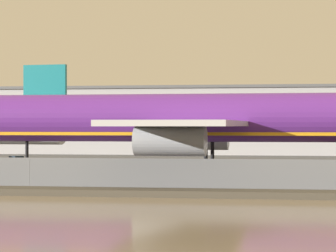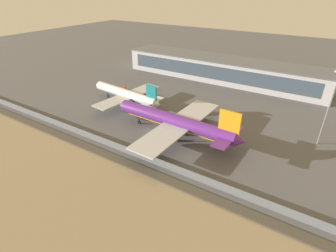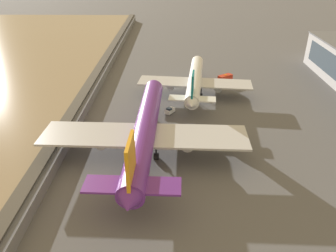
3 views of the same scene
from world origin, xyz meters
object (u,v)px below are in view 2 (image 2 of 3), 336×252
object	(u,v)px
passenger_jet_white_teal	(126,94)
ops_van	(124,89)
baggage_tug	(140,116)
apron_light_mast_apron_west	(329,106)
cargo_jet_purple	(176,122)

from	to	relation	value
passenger_jet_white_teal	ops_van	distance (m)	16.67
baggage_tug	apron_light_mast_apron_west	size ratio (longest dim) A/B	0.14
ops_van	passenger_jet_white_teal	bearing A→B (deg)	-44.11
cargo_jet_purple	apron_light_mast_apron_west	world-z (taller)	apron_light_mast_apron_west
passenger_jet_white_teal	baggage_tug	xyz separation A→B (m)	(13.53, -7.58, -3.98)
baggage_tug	apron_light_mast_apron_west	bearing A→B (deg)	14.38
baggage_tug	ops_van	distance (m)	31.54
passenger_jet_white_teal	ops_van	xyz separation A→B (m)	(-11.70, 11.34, -3.51)
apron_light_mast_apron_west	ops_van	bearing A→B (deg)	178.43
apron_light_mast_apron_west	baggage_tug	bearing A→B (deg)	-165.62
passenger_jet_white_teal	ops_van	bearing A→B (deg)	135.89
cargo_jet_purple	apron_light_mast_apron_west	distance (m)	49.98
passenger_jet_white_teal	baggage_tug	bearing A→B (deg)	-29.26
baggage_tug	ops_van	bearing A→B (deg)	143.13
cargo_jet_purple	ops_van	world-z (taller)	cargo_jet_purple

